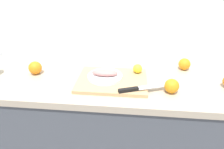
% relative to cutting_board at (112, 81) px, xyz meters
% --- Properties ---
extents(back_wall, '(3.20, 0.05, 2.50)m').
position_rel_cutting_board_xyz_m(back_wall, '(0.11, 0.38, 0.34)').
color(back_wall, white).
rests_on(back_wall, ground_plane).
extents(kitchen_counter, '(2.00, 0.60, 0.90)m').
position_rel_cutting_board_xyz_m(kitchen_counter, '(0.11, 0.05, -0.46)').
color(kitchen_counter, '#4C5159').
rests_on(kitchen_counter, ground_plane).
extents(cutting_board, '(0.40, 0.31, 0.02)m').
position_rel_cutting_board_xyz_m(cutting_board, '(0.00, 0.00, 0.00)').
color(cutting_board, tan).
rests_on(cutting_board, kitchen_counter).
extents(white_plate, '(0.21, 0.21, 0.01)m').
position_rel_cutting_board_xyz_m(white_plate, '(-0.04, 0.01, 0.02)').
color(white_plate, white).
rests_on(white_plate, cutting_board).
extents(fish_fillet, '(0.15, 0.07, 0.04)m').
position_rel_cutting_board_xyz_m(fish_fillet, '(-0.04, 0.01, 0.04)').
color(fish_fillet, tan).
rests_on(fish_fillet, white_plate).
extents(chef_knife, '(0.28, 0.13, 0.02)m').
position_rel_cutting_board_xyz_m(chef_knife, '(0.15, -0.11, 0.02)').
color(chef_knife, silver).
rests_on(chef_knife, cutting_board).
extents(lemon_0, '(0.06, 0.06, 0.06)m').
position_rel_cutting_board_xyz_m(lemon_0, '(0.15, 0.10, 0.04)').
color(lemon_0, yellow).
rests_on(lemon_0, cutting_board).
extents(orange_1, '(0.08, 0.08, 0.08)m').
position_rel_cutting_board_xyz_m(orange_1, '(-0.49, 0.06, 0.03)').
color(orange_1, orange).
rests_on(orange_1, kitchen_counter).
extents(orange_2, '(0.08, 0.08, 0.08)m').
position_rel_cutting_board_xyz_m(orange_2, '(0.45, 0.22, 0.03)').
color(orange_2, orange).
rests_on(orange_2, kitchen_counter).
extents(orange_3, '(0.08, 0.08, 0.08)m').
position_rel_cutting_board_xyz_m(orange_3, '(0.33, -0.08, 0.03)').
color(orange_3, orange).
rests_on(orange_3, kitchen_counter).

